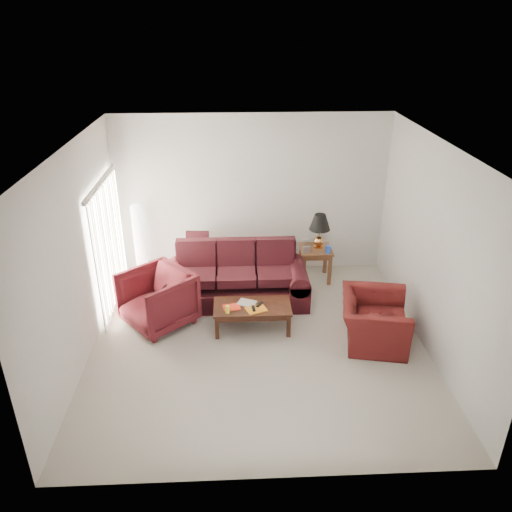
{
  "coord_description": "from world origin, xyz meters",
  "views": [
    {
      "loc": [
        -0.34,
        -6.29,
        4.51
      ],
      "look_at": [
        0.0,
        0.85,
        1.05
      ],
      "focal_mm": 35.0,
      "sensor_mm": 36.0,
      "label": 1
    }
  ],
  "objects_px": {
    "sofa": "(236,276)",
    "armchair_left": "(157,299)",
    "floor_lamp": "(140,242)",
    "coffee_table": "(252,317)",
    "armchair_right": "(374,320)",
    "end_table": "(315,264)"
  },
  "relations": [
    {
      "from": "sofa",
      "to": "armchair_left",
      "type": "height_order",
      "value": "sofa"
    },
    {
      "from": "floor_lamp",
      "to": "coffee_table",
      "type": "xyz_separation_m",
      "value": [
        2.01,
        -1.83,
        -0.52
      ]
    },
    {
      "from": "floor_lamp",
      "to": "armchair_right",
      "type": "height_order",
      "value": "floor_lamp"
    },
    {
      "from": "coffee_table",
      "to": "sofa",
      "type": "bearing_deg",
      "value": 101.15
    },
    {
      "from": "armchair_left",
      "to": "coffee_table",
      "type": "height_order",
      "value": "armchair_left"
    },
    {
      "from": "sofa",
      "to": "end_table",
      "type": "bearing_deg",
      "value": 31.58
    },
    {
      "from": "end_table",
      "to": "floor_lamp",
      "type": "height_order",
      "value": "floor_lamp"
    },
    {
      "from": "floor_lamp",
      "to": "armchair_left",
      "type": "height_order",
      "value": "floor_lamp"
    },
    {
      "from": "end_table",
      "to": "armchair_left",
      "type": "distance_m",
      "value": 3.08
    },
    {
      "from": "armchair_right",
      "to": "floor_lamp",
      "type": "bearing_deg",
      "value": 71.01
    },
    {
      "from": "sofa",
      "to": "armchair_right",
      "type": "distance_m",
      "value": 2.42
    },
    {
      "from": "armchair_right",
      "to": "coffee_table",
      "type": "height_order",
      "value": "armchair_right"
    },
    {
      "from": "end_table",
      "to": "armchair_right",
      "type": "bearing_deg",
      "value": -73.98
    },
    {
      "from": "sofa",
      "to": "floor_lamp",
      "type": "xyz_separation_m",
      "value": [
        -1.77,
        0.97,
        0.24
      ]
    },
    {
      "from": "end_table",
      "to": "armchair_right",
      "type": "height_order",
      "value": "armchair_right"
    },
    {
      "from": "end_table",
      "to": "armchair_left",
      "type": "relative_size",
      "value": 0.63
    },
    {
      "from": "floor_lamp",
      "to": "armchair_right",
      "type": "relative_size",
      "value": 1.31
    },
    {
      "from": "armchair_right",
      "to": "coffee_table",
      "type": "relative_size",
      "value": 0.93
    },
    {
      "from": "end_table",
      "to": "coffee_table",
      "type": "relative_size",
      "value": 0.53
    },
    {
      "from": "armchair_left",
      "to": "armchair_right",
      "type": "xyz_separation_m",
      "value": [
        3.32,
        -0.63,
        -0.09
      ]
    },
    {
      "from": "sofa",
      "to": "armchair_right",
      "type": "height_order",
      "value": "sofa"
    },
    {
      "from": "sofa",
      "to": "coffee_table",
      "type": "relative_size",
      "value": 2.02
    }
  ]
}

